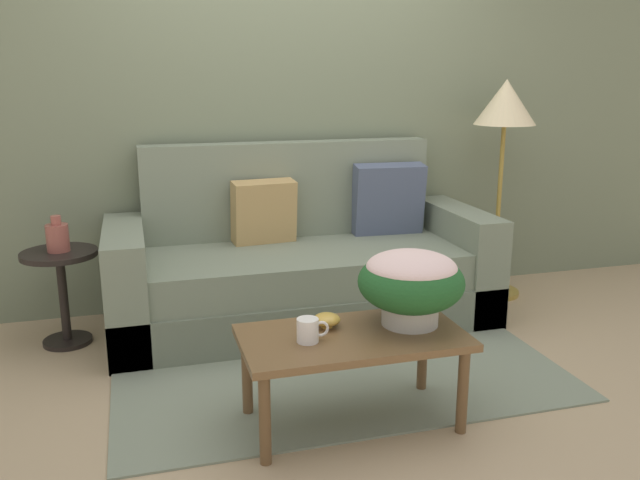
# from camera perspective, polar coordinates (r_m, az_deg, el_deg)

# --- Properties ---
(ground_plane) EXTENTS (14.00, 14.00, 0.00)m
(ground_plane) POSITION_cam_1_polar(r_m,az_deg,el_deg) (3.56, 1.11, -10.62)
(ground_plane) COLOR tan
(wall_back) EXTENTS (6.40, 0.12, 2.95)m
(wall_back) POSITION_cam_1_polar(r_m,az_deg,el_deg) (4.35, -3.44, 14.03)
(wall_back) COLOR slate
(wall_back) RESTS_ON ground
(area_rug) EXTENTS (2.25, 1.89, 0.01)m
(area_rug) POSITION_cam_1_polar(r_m,az_deg,el_deg) (3.72, 0.24, -9.36)
(area_rug) COLOR gray
(area_rug) RESTS_ON ground
(couch) EXTENTS (2.27, 0.90, 1.07)m
(couch) POSITION_cam_1_polar(r_m,az_deg,el_deg) (4.06, -1.56, -2.40)
(couch) COLOR #626B59
(couch) RESTS_ON ground
(coffee_table) EXTENTS (0.96, 0.51, 0.42)m
(coffee_table) POSITION_cam_1_polar(r_m,az_deg,el_deg) (2.86, 2.83, -9.10)
(coffee_table) COLOR brown
(coffee_table) RESTS_ON ground
(side_table) EXTENTS (0.41, 0.41, 0.54)m
(side_table) POSITION_cam_1_polar(r_m,az_deg,el_deg) (3.95, -21.41, -3.25)
(side_table) COLOR black
(side_table) RESTS_ON ground
(floor_lamp) EXTENTS (0.40, 0.40, 1.45)m
(floor_lamp) POSITION_cam_1_polar(r_m,az_deg,el_deg) (4.53, 15.65, 10.04)
(floor_lamp) COLOR olive
(floor_lamp) RESTS_ON ground
(potted_plant) EXTENTS (0.47, 0.47, 0.33)m
(potted_plant) POSITION_cam_1_polar(r_m,az_deg,el_deg) (2.90, 7.87, -3.51)
(potted_plant) COLOR #B7B2A8
(potted_plant) RESTS_ON coffee_table
(coffee_mug) EXTENTS (0.14, 0.09, 0.10)m
(coffee_mug) POSITION_cam_1_polar(r_m,az_deg,el_deg) (2.74, -1.00, -7.79)
(coffee_mug) COLOR white
(coffee_mug) RESTS_ON coffee_table
(snack_bowl) EXTENTS (0.12, 0.12, 0.06)m
(snack_bowl) POSITION_cam_1_polar(r_m,az_deg,el_deg) (2.89, 0.59, -6.90)
(snack_bowl) COLOR gold
(snack_bowl) RESTS_ON coffee_table
(table_vase) EXTENTS (0.12, 0.12, 0.20)m
(table_vase) POSITION_cam_1_polar(r_m,az_deg,el_deg) (3.88, -21.72, 0.26)
(table_vase) COLOR #934C42
(table_vase) RESTS_ON side_table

